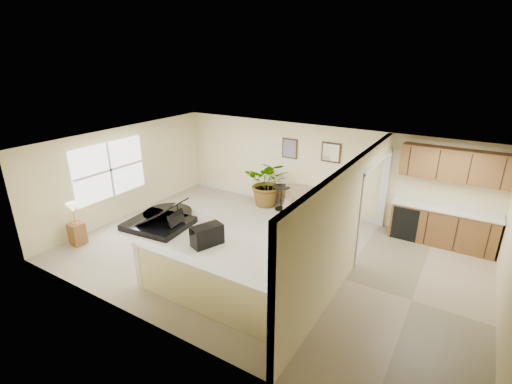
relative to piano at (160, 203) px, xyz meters
The scene contains 19 objects.
floor 3.29m from the piano, ahead, with size 9.00×9.00×0.00m, color tan.
back_wall 4.48m from the piano, 43.26° to the left, with size 9.00×0.04×2.50m, color beige.
front_wall 4.43m from the piano, 42.46° to the right, with size 9.00×0.04×2.50m, color beige.
left_wall 1.41m from the piano, behind, with size 0.04×6.00×2.50m, color beige.
ceiling 3.74m from the piano, ahead, with size 9.00×6.00×0.04m, color silver.
kitchen_vinyl 6.41m from the piano, ahead, with size 2.70×6.00×0.01m, color tan.
interior_partition 5.08m from the piano, ahead, with size 0.18×5.99×2.50m.
pony_half_wall 4.01m from the piano, 34.32° to the right, with size 3.42×0.22×1.00m.
left_window 1.57m from the piano, 159.92° to the right, with size 0.05×2.15×1.45m, color white.
wall_art_left 3.94m from the piano, 52.86° to the left, with size 0.48×0.04×0.58m.
wall_mirror 4.79m from the piano, 40.47° to the left, with size 0.55×0.04×0.55m.
kitchen_cabinets 7.00m from the piano, 23.36° to the left, with size 2.36×0.65×2.33m.
piano is the anchor object (origin of this frame).
piano_bench 1.83m from the piano, ahead, with size 0.38×0.75×0.50m, color black.
loveseat 4.28m from the piano, 40.04° to the left, with size 2.04×1.56×0.97m.
accent_table 3.43m from the piano, 48.44° to the left, with size 0.50×0.50×0.73m.
palm_plant 3.21m from the piano, 56.31° to the left, with size 1.55×1.43×1.44m.
small_plant 4.86m from the piano, 26.12° to the left, with size 0.36×0.36×0.49m.
lamp_stand 2.07m from the piano, 116.43° to the right, with size 0.33×0.33×1.06m.
Camera 1 is at (3.68, -6.43, 4.34)m, focal length 26.00 mm.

